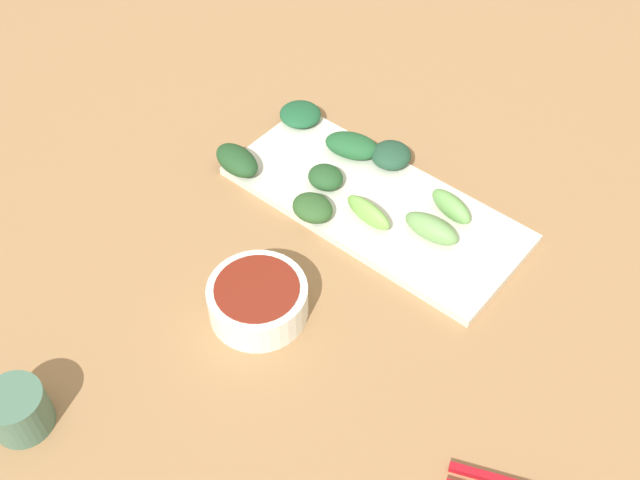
% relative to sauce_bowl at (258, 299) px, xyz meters
% --- Properties ---
extents(tabletop, '(2.10, 2.10, 0.02)m').
position_rel_sauce_bowl_xyz_m(tabletop, '(0.11, -0.02, -0.03)').
color(tabletop, '#A0764B').
rests_on(tabletop, ground).
extents(sauce_bowl, '(0.11, 0.11, 0.05)m').
position_rel_sauce_bowl_xyz_m(sauce_bowl, '(0.00, 0.00, 0.00)').
color(sauce_bowl, white).
rests_on(sauce_bowl, tabletop).
extents(serving_plate, '(0.17, 0.39, 0.01)m').
position_rel_sauce_bowl_xyz_m(serving_plate, '(0.22, -0.00, -0.02)').
color(serving_plate, silver).
rests_on(serving_plate, tabletop).
extents(broccoli_leafy_0, '(0.05, 0.06, 0.03)m').
position_rel_sauce_bowl_xyz_m(broccoli_leafy_0, '(0.15, 0.04, 0.00)').
color(broccoli_leafy_0, '#2F5929').
rests_on(broccoli_leafy_0, serving_plate).
extents(broccoli_stalk_1, '(0.03, 0.07, 0.03)m').
position_rel_sauce_bowl_xyz_m(broccoli_stalk_1, '(0.21, -0.09, 0.00)').
color(broccoli_stalk_1, '#6DA059').
rests_on(broccoli_stalk_1, serving_plate).
extents(broccoli_leafy_2, '(0.07, 0.09, 0.03)m').
position_rel_sauce_bowl_xyz_m(broccoli_leafy_2, '(0.27, 0.08, 0.00)').
color(broccoli_leafy_2, '#235D31').
rests_on(broccoli_leafy_2, serving_plate).
extents(broccoli_leafy_3, '(0.07, 0.07, 0.02)m').
position_rel_sauce_bowl_xyz_m(broccoli_leafy_3, '(0.28, 0.18, -0.00)').
color(broccoli_leafy_3, '#1E5834').
rests_on(broccoli_leafy_3, serving_plate).
extents(broccoli_leafy_4, '(0.05, 0.08, 0.03)m').
position_rel_sauce_bowl_xyz_m(broccoli_leafy_4, '(0.15, 0.18, 0.00)').
color(broccoli_leafy_4, '#234B26').
rests_on(broccoli_leafy_4, serving_plate).
extents(broccoli_stalk_5, '(0.04, 0.07, 0.03)m').
position_rel_sauce_bowl_xyz_m(broccoli_stalk_5, '(0.26, -0.09, 0.00)').
color(broccoli_stalk_5, '#6EAA57').
rests_on(broccoli_stalk_5, serving_plate).
extents(broccoli_leafy_6, '(0.04, 0.05, 0.03)m').
position_rel_sauce_bowl_xyz_m(broccoli_leafy_6, '(0.20, 0.07, 0.00)').
color(broccoli_leafy_6, '#255228').
rests_on(broccoli_leafy_6, serving_plate).
extents(broccoli_leafy_7, '(0.07, 0.07, 0.03)m').
position_rel_sauce_bowl_xyz_m(broccoli_leafy_7, '(0.29, 0.03, 0.00)').
color(broccoli_leafy_7, '#234B34').
rests_on(broccoli_leafy_7, serving_plate).
extents(broccoli_stalk_8, '(0.03, 0.07, 0.03)m').
position_rel_sauce_bowl_xyz_m(broccoli_stalk_8, '(0.18, -0.02, 0.00)').
color(broccoli_stalk_8, '#78B44E').
rests_on(broccoli_stalk_8, serving_plate).
extents(tea_cup, '(0.06, 0.06, 0.05)m').
position_rel_sauce_bowl_xyz_m(tea_cup, '(-0.26, 0.09, 0.00)').
color(tea_cup, '#4A715B').
rests_on(tea_cup, tabletop).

